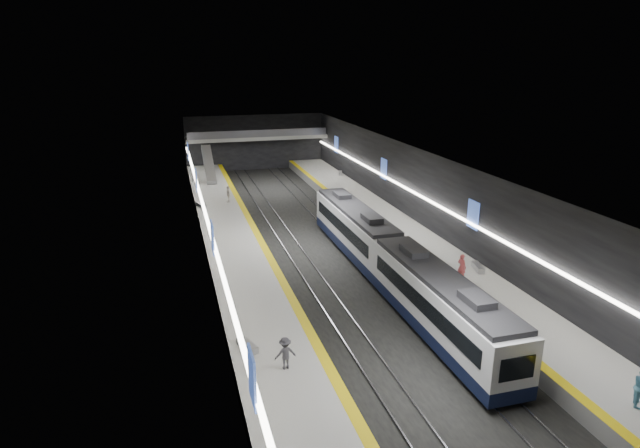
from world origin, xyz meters
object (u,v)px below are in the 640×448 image
object	(u,v)px
bench_right_near	(478,267)
train	(390,259)
passenger_left_b	(285,354)
bench_left_near	(247,345)
passenger_left_a	(228,194)
bench_left_far	(201,205)
passenger_right_a	(462,267)
bench_right_far	(340,173)
escalator	(209,164)

from	to	relation	value
bench_right_near	train	bearing A→B (deg)	-176.09
passenger_left_b	train	bearing A→B (deg)	-140.62
passenger_left_b	bench_left_near	bearing A→B (deg)	-62.55
passenger_left_a	bench_left_near	bearing A→B (deg)	-3.00
bench_right_near	passenger_left_a	distance (m)	28.91
train	passenger_left_b	xyz separation A→B (m)	(-9.95, -9.97, -0.33)
train	bench_left_far	distance (m)	24.97
bench_left_near	passenger_left_a	world-z (taller)	passenger_left_a
passenger_left_a	bench_left_far	bearing A→B (deg)	-64.53
passenger_right_a	passenger_left_b	size ratio (longest dim) A/B	1.11
passenger_right_a	passenger_left_a	size ratio (longest dim) A/B	1.06
train	passenger_left_b	world-z (taller)	train
train	bench_left_near	bearing A→B (deg)	-146.93
train	bench_right_far	size ratio (longest dim) A/B	18.86
bench_right_far	passenger_left_a	xyz separation A→B (m)	(-15.99, -9.96, 0.71)
passenger_right_a	bench_right_near	bearing A→B (deg)	-82.50
train	bench_right_far	xyz separation A→B (m)	(7.00, 33.16, -1.00)
escalator	bench_right_far	distance (m)	17.23
passenger_right_a	passenger_left_a	world-z (taller)	passenger_right_a
escalator	bench_left_near	bearing A→B (deg)	-92.07
bench_right_near	passenger_left_b	world-z (taller)	passenger_left_b
passenger_left_a	bench_right_far	bearing A→B (deg)	123.67
escalator	bench_left_far	world-z (taller)	escalator
passenger_left_a	passenger_right_a	bearing A→B (deg)	29.54
passenger_right_a	passenger_left_b	bearing A→B (deg)	95.40
bench_left_near	passenger_right_a	size ratio (longest dim) A/B	0.87
bench_left_far	bench_right_far	distance (m)	22.10
train	bench_left_far	size ratio (longest dim) A/B	16.13
bench_right_far	passenger_right_a	bearing A→B (deg)	-77.50
bench_left_far	bench_right_near	xyz separation A→B (m)	(18.60, -23.01, -0.02)
bench_right_far	passenger_left_b	distance (m)	46.35
bench_right_near	bench_right_far	size ratio (longest dim) A/B	1.09
escalator	passenger_right_a	world-z (taller)	escalator
escalator	passenger_left_b	bearing A→B (deg)	-89.94
train	passenger_left_a	distance (m)	24.89
train	passenger_left_a	size ratio (longest dim) A/B	16.63
escalator	bench_left_near	size ratio (longest dim) A/B	4.82
train	passenger_left_b	bearing A→B (deg)	-134.94
bench_right_far	passenger_left_b	world-z (taller)	passenger_left_b
train	passenger_right_a	size ratio (longest dim) A/B	15.75
passenger_right_a	bench_left_far	bearing A→B (deg)	11.77
passenger_left_a	passenger_left_b	distance (m)	33.19
bench_right_near	passenger_left_b	xyz separation A→B (m)	(-16.55, -8.84, 0.65)
escalator	bench_left_far	size ratio (longest dim) A/B	4.30
train	passenger_right_a	bearing A→B (deg)	-27.77
passenger_left_b	bench_right_near	bearing A→B (deg)	-157.57
bench_left_far	passenger_left_a	bearing A→B (deg)	8.00
train	bench_right_near	xyz separation A→B (m)	(6.60, -1.13, -0.98)
bench_left_near	bench_left_far	world-z (taller)	bench_left_far
escalator	bench_right_near	size ratio (longest dim) A/B	4.62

